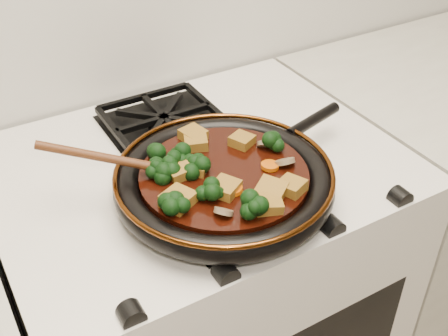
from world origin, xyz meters
TOP-DOWN VIEW (x-y plane):
  - stove at (0.00, 1.69)m, footprint 0.76×0.60m
  - burner_grate_front at (0.00, 1.55)m, footprint 0.23×0.23m
  - burner_grate_back at (0.00, 1.83)m, footprint 0.23×0.23m
  - skillet at (-0.01, 1.56)m, footprint 0.49×0.37m
  - braising_sauce at (-0.01, 1.56)m, footprint 0.29×0.29m
  - tofu_cube_0 at (-0.02, 1.66)m, footprint 0.05×0.05m
  - tofu_cube_1 at (0.02, 1.47)m, footprint 0.06×0.06m
  - tofu_cube_2 at (0.06, 1.62)m, footprint 0.05×0.05m
  - tofu_cube_3 at (-0.01, 1.68)m, footprint 0.05×0.05m
  - tofu_cube_4 at (0.06, 1.47)m, footprint 0.05×0.05m
  - tofu_cube_5 at (-0.12, 1.53)m, footprint 0.06×0.06m
  - tofu_cube_6 at (-0.04, 1.52)m, footprint 0.06×0.06m
  - tofu_cube_7 at (-0.08, 1.60)m, footprint 0.05×0.04m
  - tofu_cube_8 at (-0.05, 1.59)m, footprint 0.05×0.05m
  - tofu_cube_9 at (-0.00, 1.45)m, footprint 0.05×0.05m
  - broccoli_floret_0 at (-0.13, 1.52)m, footprint 0.08×0.08m
  - broccoli_floret_1 at (-0.09, 1.66)m, footprint 0.09×0.09m
  - broccoli_floret_2 at (-0.07, 1.62)m, footprint 0.08×0.09m
  - broccoli_floret_3 at (-0.05, 1.59)m, footprint 0.08×0.08m
  - broccoli_floret_4 at (-0.10, 1.60)m, footprint 0.09×0.08m
  - broccoli_floret_5 at (0.10, 1.58)m, footprint 0.09×0.09m
  - broccoli_floret_6 at (-0.03, 1.45)m, footprint 0.09×0.09m
  - broccoli_floret_7 at (-0.12, 1.62)m, footprint 0.08×0.08m
  - broccoli_floret_8 at (-0.07, 1.52)m, footprint 0.08×0.09m
  - carrot_coin_0 at (-0.02, 1.66)m, footprint 0.03×0.03m
  - carrot_coin_1 at (0.07, 1.48)m, footprint 0.03×0.03m
  - carrot_coin_2 at (-0.03, 1.51)m, footprint 0.03×0.03m
  - carrot_coin_3 at (0.06, 1.54)m, footprint 0.03×0.03m
  - mushroom_slice_0 at (-0.12, 1.54)m, footprint 0.03×0.03m
  - mushroom_slice_1 at (-0.07, 1.47)m, footprint 0.04×0.04m
  - mushroom_slice_2 at (0.09, 1.53)m, footprint 0.04×0.04m
  - mushroom_slice_3 at (0.09, 1.59)m, footprint 0.04×0.04m
  - wooden_spoon at (-0.13, 1.63)m, footprint 0.14×0.09m

SIDE VIEW (x-z plane):
  - stove at x=0.00m, z-range 0.00..0.90m
  - burner_grate_front at x=0.00m, z-range 0.90..0.93m
  - burner_grate_back at x=0.00m, z-range 0.90..0.93m
  - skillet at x=-0.01m, z-range 0.92..0.97m
  - braising_sauce at x=-0.01m, z-range 0.94..0.96m
  - carrot_coin_0 at x=-0.02m, z-range 0.95..0.97m
  - carrot_coin_1 at x=0.07m, z-range 0.95..0.97m
  - carrot_coin_2 at x=-0.03m, z-range 0.96..0.97m
  - carrot_coin_3 at x=0.06m, z-range 0.96..0.97m
  - mushroom_slice_0 at x=-0.12m, z-range 0.95..0.98m
  - mushroom_slice_1 at x=-0.07m, z-range 0.95..0.98m
  - mushroom_slice_2 at x=0.09m, z-range 0.95..0.98m
  - mushroom_slice_3 at x=0.09m, z-range 0.95..0.98m
  - tofu_cube_8 at x=-0.05m, z-range 0.95..0.98m
  - tofu_cube_2 at x=0.06m, z-range 0.96..0.98m
  - tofu_cube_4 at x=0.06m, z-range 0.95..0.98m
  - tofu_cube_6 at x=-0.04m, z-range 0.96..0.98m
  - tofu_cube_3 at x=-0.01m, z-range 0.96..0.98m
  - tofu_cube_9 at x=0.00m, z-range 0.95..0.98m
  - tofu_cube_0 at x=-0.02m, z-range 0.95..0.98m
  - broccoli_floret_4 at x=-0.10m, z-range 0.93..1.00m
  - broccoli_floret_0 at x=-0.13m, z-range 0.93..1.00m
  - tofu_cube_7 at x=-0.08m, z-range 0.95..0.98m
  - tofu_cube_5 at x=-0.12m, z-range 0.95..0.98m
  - tofu_cube_1 at x=0.02m, z-range 0.95..0.98m
  - broccoli_floret_3 at x=-0.05m, z-range 0.94..1.00m
  - broccoli_floret_7 at x=-0.12m, z-range 0.93..1.00m
  - broccoli_floret_1 at x=-0.09m, z-range 0.93..1.01m
  - broccoli_floret_5 at x=0.10m, z-range 0.94..1.00m
  - broccoli_floret_2 at x=-0.07m, z-range 0.93..1.01m
  - broccoli_floret_8 at x=-0.07m, z-range 0.94..1.01m
  - broccoli_floret_6 at x=-0.03m, z-range 0.94..1.01m
  - wooden_spoon at x=-0.13m, z-range 0.86..1.10m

